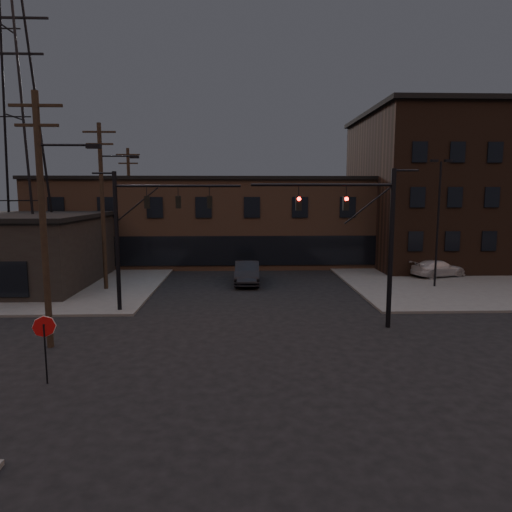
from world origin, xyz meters
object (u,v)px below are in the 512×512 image
Objects in this scene: parked_car_lot_b at (438,268)px; parked_car_lot_a at (428,262)px; traffic_signal_far at (139,225)px; stop_sign at (44,334)px; traffic_signal_near at (369,231)px; car_crossing at (247,273)px.

parked_car_lot_a is at bearing -20.64° from parked_car_lot_b.
traffic_signal_far is 10.55m from stop_sign.
traffic_signal_far is at bearing 163.83° from traffic_signal_near.
parked_car_lot_a is 2.46m from parked_car_lot_b.
traffic_signal_far is at bearing -126.03° from car_crossing.
parked_car_lot_b is at bearing 24.47° from traffic_signal_far.
traffic_signal_near is at bearing -61.82° from car_crossing.
parked_car_lot_a is (9.70, 15.80, -3.97)m from traffic_signal_near.
traffic_signal_far reaches higher than car_crossing.
stop_sign reaches higher than parked_car_lot_a.
traffic_signal_near is 13.64m from car_crossing.
parked_car_lot_b is at bearing 54.40° from traffic_signal_near.
traffic_signal_near is at bearing 169.02° from parked_car_lot_a.
traffic_signal_near is at bearing -16.17° from traffic_signal_far.
traffic_signal_far is 3.23× the size of stop_sign.
traffic_signal_near is 15.17m from stop_sign.
parked_car_lot_a reaches higher than car_crossing.
car_crossing is at bearing 79.22° from parked_car_lot_b.
parked_car_lot_a is at bearing 16.36° from car_crossing.
traffic_signal_far reaches higher than parked_car_lot_a.
traffic_signal_near reaches higher than stop_sign.
parked_car_lot_b is (-0.15, -2.45, -0.16)m from parked_car_lot_a.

